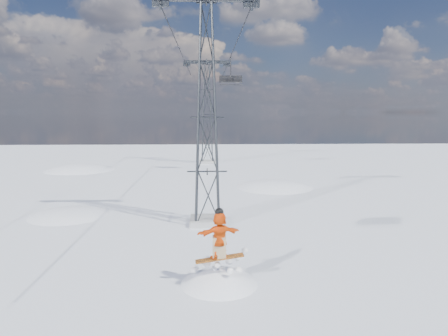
{
  "coord_description": "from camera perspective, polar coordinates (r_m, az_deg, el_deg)",
  "views": [
    {
      "loc": [
        0.82,
        -12.22,
        5.75
      ],
      "look_at": [
        1.5,
        4.01,
        3.48
      ],
      "focal_mm": 32.0,
      "sensor_mm": 36.0,
      "label": 1
    }
  ],
  "objects": [
    {
      "name": "ground",
      "position": [
        13.53,
        -5.89,
        -17.23
      ],
      "size": [
        120.0,
        120.0,
        0.0
      ],
      "primitive_type": "plane",
      "color": "white",
      "rests_on": "ground"
    },
    {
      "name": "snow_terrain",
      "position": [
        37.23,
        -11.28,
        -16.54
      ],
      "size": [
        39.0,
        37.0,
        22.0
      ],
      "color": "white",
      "rests_on": "ground"
    },
    {
      "name": "lift_tower_near",
      "position": [
        20.22,
        -2.46,
        7.15
      ],
      "size": [
        5.2,
        1.8,
        11.43
      ],
      "color": "#999999",
      "rests_on": "ground"
    },
    {
      "name": "lift_tower_far",
      "position": [
        45.22,
        -2.44,
        7.59
      ],
      "size": [
        5.2,
        1.8,
        11.43
      ],
      "color": "#999999",
      "rests_on": "ground"
    },
    {
      "name": "haul_cables",
      "position": [
        32.13,
        -2.5,
        17.08
      ],
      "size": [
        4.46,
        51.0,
        0.06
      ],
      "color": "black",
      "rests_on": "ground"
    },
    {
      "name": "snowboarder_jump",
      "position": [
        14.82,
        -0.66,
        -21.98
      ],
      "size": [
        4.4,
        4.4,
        6.64
      ],
      "color": "white",
      "rests_on": "ground"
    },
    {
      "name": "lift_chair_mid",
      "position": [
        37.62,
        0.96,
        12.51
      ],
      "size": [
        2.13,
        0.61,
        2.64
      ],
      "color": "black",
      "rests_on": "ground"
    }
  ]
}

